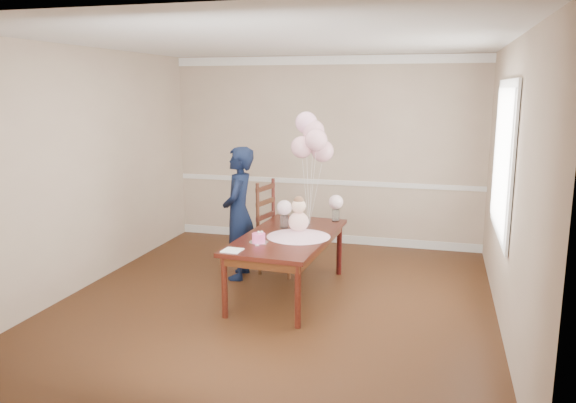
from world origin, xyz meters
The scene contains 52 objects.
floor centered at (0.00, 0.00, 0.00)m, with size 4.50×5.00×0.00m, color black.
ceiling centered at (0.00, 0.00, 2.70)m, with size 4.50×5.00×0.02m, color silver.
wall_back centered at (0.00, 2.50, 1.35)m, with size 4.50×0.02×2.70m, color tan.
wall_front centered at (0.00, -2.50, 1.35)m, with size 4.50×0.02×2.70m, color tan.
wall_left centered at (-2.25, 0.00, 1.35)m, with size 0.02×5.00×2.70m, color tan.
wall_right centered at (2.25, 0.00, 1.35)m, with size 0.02×5.00×2.70m, color tan.
chair_rail_trim centered at (0.00, 2.49, 0.90)m, with size 4.50×0.02×0.07m, color white.
crown_molding centered at (0.00, 2.49, 2.63)m, with size 4.50×0.02×0.12m, color white.
baseboard_trim centered at (0.00, 2.49, 0.06)m, with size 4.50×0.02×0.12m, color silver.
window_frame centered at (2.23, 0.50, 1.55)m, with size 0.02×1.66×1.56m, color white.
window_blinds centered at (2.21, 0.50, 1.55)m, with size 0.01×1.50×1.40m, color white.
dining_table_top centered at (0.06, 0.27, 0.66)m, with size 0.90×1.81×0.05m, color black.
table_apron centered at (0.06, 0.27, 0.59)m, with size 0.81×1.72×0.09m, color black.
table_leg_fl centered at (-0.37, -0.54, 0.32)m, with size 0.06×0.06×0.63m, color black.
table_leg_fr centered at (0.39, -0.58, 0.32)m, with size 0.06×0.06×0.63m, color black.
table_leg_bl centered at (-0.27, 1.12, 0.32)m, with size 0.06×0.06×0.63m, color black.
table_leg_br centered at (0.49, 1.08, 0.32)m, with size 0.06×0.06×0.63m, color black.
baby_skirt centered at (0.19, 0.22, 0.72)m, with size 0.69×0.69×0.09m, color #EAACC6.
baby_torso centered at (0.19, 0.22, 0.84)m, with size 0.22×0.22×0.22m, color #FC9FBE.
baby_head centered at (0.19, 0.22, 1.01)m, with size 0.15×0.15×0.15m, color beige.
baby_hair centered at (0.19, 0.22, 1.07)m, with size 0.11×0.11×0.11m, color brown.
cake_platter centered at (-0.15, -0.13, 0.68)m, with size 0.20×0.20×0.01m, color silver.
birthday_cake centered at (-0.15, -0.13, 0.73)m, with size 0.14×0.14×0.09m, color #FE50A4.
cake_flower_a centered at (-0.15, -0.13, 0.79)m, with size 0.03×0.03×0.03m, color white.
cake_flower_b centered at (-0.12, -0.11, 0.79)m, with size 0.03×0.03×0.03m, color white.
rose_vase_near centered at (-0.06, 0.55, 0.75)m, with size 0.09×0.09×0.14m, color silver.
roses_near centered at (-0.06, 0.55, 0.91)m, with size 0.17×0.17×0.17m, color beige.
rose_vase_far centered at (0.45, 1.02, 0.75)m, with size 0.09×0.09×0.14m, color silver.
roses_far centered at (0.45, 1.02, 0.91)m, with size 0.17×0.17×0.17m, color #FAD1D6.
napkin centered at (-0.30, -0.48, 0.68)m, with size 0.18×0.18×0.01m, color white.
balloon_weight centered at (0.18, 0.76, 0.69)m, with size 0.04×0.04×0.02m, color #B7B7BB.
balloon_a centered at (0.09, 0.77, 1.58)m, with size 0.25×0.25×0.25m, color #F8AFBD.
balloon_b centered at (0.27, 0.71, 1.67)m, with size 0.25×0.25×0.25m, color #F2ABBD.
balloon_c centered at (0.20, 0.85, 1.76)m, with size 0.25×0.25×0.25m, color #E8A4B8.
balloon_d centered at (0.11, 0.87, 1.85)m, with size 0.25×0.25×0.25m, color #FFB4D9.
balloon_e centered at (0.32, 0.83, 1.54)m, with size 0.25×0.25×0.25m, color #E09EAB.
balloon_ribbon_a centered at (0.13, 0.76, 1.07)m, with size 0.00×0.00×0.76m, color silver.
balloon_ribbon_b centered at (0.22, 0.74, 1.11)m, with size 0.00×0.00×0.85m, color white.
balloon_ribbon_c centered at (0.19, 0.81, 1.16)m, with size 0.00×0.00×0.94m, color white.
balloon_ribbon_d centered at (0.14, 0.82, 1.20)m, with size 0.00×0.00×1.03m, color white.
balloon_ribbon_e centered at (0.25, 0.79, 1.05)m, with size 0.00×0.00×0.71m, color white.
dining_chair_seat centered at (-0.22, 0.98, 0.50)m, with size 0.49×0.49×0.06m, color #3B2210.
chair_leg_fl centered at (-0.45, 0.82, 0.24)m, with size 0.04×0.04×0.48m, color #381E0F.
chair_leg_fr centered at (-0.06, 0.74, 0.24)m, with size 0.04×0.04×0.48m, color #3E2011.
chair_leg_bl centered at (-0.37, 1.21, 0.24)m, with size 0.04×0.04×0.48m, color #341D0E.
chair_leg_br centered at (0.02, 1.14, 0.24)m, with size 0.04×0.04×0.48m, color #341C0E.
chair_back_post_l centered at (-0.47, 0.83, 0.82)m, with size 0.04×0.04×0.62m, color #3A1B0F.
chair_back_post_r centered at (-0.39, 1.22, 0.82)m, with size 0.04×0.04×0.62m, color #3E1510.
chair_slat_low centered at (-0.43, 1.02, 0.69)m, with size 0.03×0.44×0.06m, color #36140E.
chair_slat_mid centered at (-0.43, 1.02, 0.87)m, with size 0.03×0.44×0.06m, color #3B1D10.
chair_slat_top centered at (-0.43, 1.02, 1.04)m, with size 0.03×0.44×0.06m, color #37190F.
woman centered at (-0.65, 0.66, 0.79)m, with size 0.57×0.38×1.58m, color black.
Camera 1 is at (1.62, -5.44, 2.24)m, focal length 35.00 mm.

